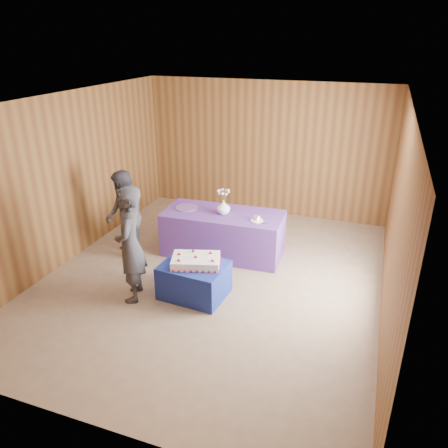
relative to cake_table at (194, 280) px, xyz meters
The scene contains 13 objects.
ground 0.59m from the cake_table, 81.45° to the left, with size 6.00×6.00×0.00m, color gray.
room_shell 1.64m from the cake_table, 81.45° to the left, with size 5.04×6.04×2.72m.
cake_table is the anchor object (origin of this frame).
serving_table 1.40m from the cake_table, 92.43° to the left, with size 2.00×0.90×0.75m, color #583695.
sheet_cake 0.31m from the cake_table, 22.96° to the left, with size 0.80×0.66×0.16m.
vase 1.50m from the cake_table, 91.87° to the left, with size 0.22×0.22×0.23m, color white.
flower_spray 1.62m from the cake_table, 91.87° to the left, with size 0.21×0.21×0.17m.
platter 1.65m from the cake_table, 117.74° to the left, with size 0.39×0.39×0.02m, color #724C99.
plate 1.47m from the cake_table, 66.05° to the left, with size 0.21×0.21×0.01m, color white.
cake_slice 1.49m from the cake_table, 66.03° to the left, with size 0.10×0.10×0.09m.
knife 1.41m from the cake_table, 60.88° to the left, with size 0.26×0.02×0.00m, color #AFAEB3.
guest_left 1.05m from the cake_table, 156.69° to the right, with size 0.61×0.40×1.68m, color #32333B.
guest_right 1.73m from the cake_table, 156.39° to the left, with size 0.74×0.58×1.53m, color #373842.
Camera 1 is at (2.17, -5.50, 3.52)m, focal length 35.00 mm.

